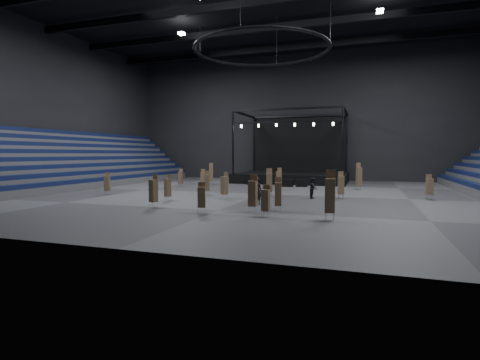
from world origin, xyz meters
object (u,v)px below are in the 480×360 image
(chair_stack_11, at_px, (429,186))
(chair_stack_15, at_px, (278,194))
(chair_stack_8, at_px, (211,174))
(chair_stack_16, at_px, (224,185))
(chair_stack_0, at_px, (202,197))
(chair_stack_9, at_px, (253,193))
(crew_member, at_px, (314,188))
(chair_stack_2, at_px, (359,176))
(man_center, at_px, (257,191))
(chair_stack_7, at_px, (168,187))
(chair_stack_17, at_px, (266,200))
(chair_stack_14, at_px, (203,179))
(flight_case_mid, at_px, (287,183))
(chair_stack_1, at_px, (154,190))
(chair_stack_6, at_px, (207,182))
(stage, at_px, (293,171))
(chair_stack_10, at_px, (341,185))
(flight_case_right, at_px, (302,183))
(chair_stack_3, at_px, (330,195))
(flight_case_left, at_px, (252,181))
(chair_stack_13, at_px, (279,178))
(chair_stack_12, at_px, (107,183))
(chair_stack_4, at_px, (269,182))
(chair_stack_5, at_px, (180,177))

(chair_stack_11, height_order, chair_stack_15, chair_stack_15)
(chair_stack_8, relative_size, chair_stack_16, 1.18)
(chair_stack_0, relative_size, chair_stack_16, 0.88)
(chair_stack_9, xyz_separation_m, crew_member, (2.66, 8.60, -0.38))
(chair_stack_8, distance_m, crew_member, 16.61)
(chair_stack_2, height_order, man_center, chair_stack_2)
(chair_stack_7, bearing_deg, chair_stack_17, -4.21)
(chair_stack_14, bearing_deg, flight_case_mid, 23.64)
(chair_stack_2, bearing_deg, chair_stack_16, -155.35)
(chair_stack_1, relative_size, chair_stack_8, 0.88)
(chair_stack_6, distance_m, chair_stack_8, 10.65)
(stage, distance_m, chair_stack_10, 19.10)
(chair_stack_9, distance_m, crew_member, 9.00)
(chair_stack_8, height_order, chair_stack_17, chair_stack_8)
(chair_stack_0, distance_m, chair_stack_11, 19.02)
(flight_case_right, distance_m, chair_stack_15, 18.38)
(chair_stack_11, relative_size, crew_member, 1.18)
(flight_case_right, height_order, chair_stack_0, chair_stack_0)
(chair_stack_6, bearing_deg, chair_stack_9, -74.59)
(chair_stack_11, bearing_deg, flight_case_mid, 133.73)
(chair_stack_2, height_order, chair_stack_3, chair_stack_3)
(chair_stack_16, bearing_deg, chair_stack_9, -30.87)
(chair_stack_15, bearing_deg, chair_stack_6, 123.20)
(chair_stack_6, height_order, chair_stack_17, chair_stack_6)
(stage, height_order, flight_case_left, stage)
(man_center, bearing_deg, chair_stack_13, -69.95)
(chair_stack_3, bearing_deg, chair_stack_17, 178.08)
(chair_stack_13, bearing_deg, chair_stack_12, -140.04)
(chair_stack_9, distance_m, chair_stack_14, 15.79)
(chair_stack_7, relative_size, crew_member, 1.19)
(chair_stack_0, relative_size, chair_stack_14, 0.92)
(chair_stack_7, xyz_separation_m, chair_stack_13, (6.35, 11.45, 0.11))
(chair_stack_0, bearing_deg, chair_stack_2, 44.44)
(chair_stack_1, relative_size, chair_stack_2, 0.82)
(chair_stack_0, relative_size, man_center, 0.98)
(chair_stack_4, xyz_separation_m, chair_stack_10, (5.93, 0.45, -0.10))
(chair_stack_4, relative_size, chair_stack_17, 1.29)
(chair_stack_13, height_order, chair_stack_15, chair_stack_13)
(flight_case_left, height_order, chair_stack_4, chair_stack_4)
(chair_stack_5, xyz_separation_m, chair_stack_8, (2.35, 3.25, 0.26))
(chair_stack_1, bearing_deg, chair_stack_17, 10.07)
(chair_stack_5, relative_size, chair_stack_7, 0.97)
(chair_stack_5, height_order, chair_stack_7, chair_stack_7)
(chair_stack_0, bearing_deg, chair_stack_6, 91.16)
(chair_stack_8, relative_size, chair_stack_13, 1.15)
(chair_stack_3, bearing_deg, chair_stack_15, 142.75)
(flight_case_right, distance_m, crew_member, 11.18)
(chair_stack_8, relative_size, chair_stack_17, 1.37)
(chair_stack_1, distance_m, chair_stack_2, 22.27)
(chair_stack_15, bearing_deg, stage, 83.58)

